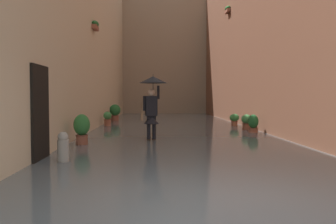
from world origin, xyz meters
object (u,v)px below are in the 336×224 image
at_px(potted_plant_near_left, 253,124).
at_px(potted_plant_near_right, 107,119).
at_px(potted_plant_mid_left, 234,119).
at_px(potted_plant_far_right, 82,128).
at_px(potted_plant_mid_right, 115,112).
at_px(mooring_bollard, 63,149).
at_px(person_wading, 152,96).
at_px(potted_plant_far_left, 247,122).

xyz_separation_m(potted_plant_near_left, potted_plant_near_right, (6.16, -3.39, 0.01)).
relative_size(potted_plant_mid_left, potted_plant_far_right, 0.66).
height_order(potted_plant_near_left, potted_plant_mid_right, potted_plant_mid_right).
relative_size(potted_plant_mid_left, mooring_bollard, 0.89).
relative_size(potted_plant_mid_left, potted_plant_mid_right, 0.63).
height_order(person_wading, potted_plant_mid_right, person_wading).
xyz_separation_m(potted_plant_mid_left, potted_plant_near_right, (6.17, -0.12, 0.03)).
relative_size(potted_plant_near_left, potted_plant_mid_left, 1.22).
relative_size(potted_plant_near_left, potted_plant_far_left, 1.08).
relative_size(person_wading, mooring_bollard, 3.05).
xyz_separation_m(potted_plant_far_left, potted_plant_far_right, (6.08, 4.35, 0.15)).
bearing_deg(person_wading, potted_plant_far_left, -140.19).
bearing_deg(person_wading, potted_plant_mid_left, -126.01).
bearing_deg(person_wading, potted_plant_far_right, 25.86).
xyz_separation_m(person_wading, potted_plant_mid_right, (2.23, -9.27, -0.91)).
distance_m(potted_plant_near_left, potted_plant_mid_left, 3.26).
distance_m(potted_plant_near_left, potted_plant_near_right, 7.03).
bearing_deg(potted_plant_near_left, potted_plant_mid_right, -48.66).
xyz_separation_m(person_wading, potted_plant_far_left, (-4.01, -3.34, -1.10)).
distance_m(potted_plant_far_left, potted_plant_near_right, 6.60).
distance_m(potted_plant_far_left, mooring_bollard, 9.23).
height_order(potted_plant_mid_left, mooring_bollard, mooring_bollard).
bearing_deg(potted_plant_mid_right, person_wading, 103.54).
height_order(potted_plant_far_left, mooring_bollard, potted_plant_far_left).
bearing_deg(mooring_bollard, potted_plant_far_right, -86.74).
bearing_deg(person_wading, potted_plant_near_right, -68.63).
bearing_deg(potted_plant_mid_right, mooring_bollard, 91.39).
relative_size(potted_plant_far_left, potted_plant_mid_left, 1.13).
distance_m(person_wading, potted_plant_near_right, 6.11).
relative_size(potted_plant_near_left, potted_plant_mid_right, 0.76).
distance_m(potted_plant_near_left, potted_plant_far_right, 6.85).
bearing_deg(potted_plant_near_left, mooring_bollard, 45.31).
distance_m(potted_plant_near_left, potted_plant_far_left, 1.13).
height_order(potted_plant_near_left, mooring_bollard, potted_plant_near_left).
xyz_separation_m(potted_plant_mid_left, mooring_bollard, (5.90, 9.22, -0.02)).
distance_m(person_wading, mooring_bollard, 4.35).
height_order(potted_plant_near_left, potted_plant_near_right, potted_plant_near_left).
bearing_deg(potted_plant_mid_left, potted_plant_far_right, 46.95).
distance_m(potted_plant_near_left, mooring_bollard, 8.37).
bearing_deg(potted_plant_mid_right, potted_plant_near_left, 131.34).
relative_size(potted_plant_far_left, potted_plant_near_right, 0.95).
relative_size(potted_plant_mid_left, potted_plant_near_right, 0.84).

